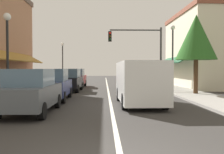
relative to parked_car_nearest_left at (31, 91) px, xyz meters
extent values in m
plane|color=#33302D|center=(3.24, 12.06, -0.88)|extent=(80.00, 80.00, 0.00)
cube|color=gray|center=(-2.26, 12.06, -0.82)|extent=(2.60, 56.00, 0.12)
cube|color=gray|center=(8.74, 12.06, -0.82)|extent=(2.60, 56.00, 0.12)
cube|color=silver|center=(3.24, 12.06, -0.88)|extent=(0.14, 52.00, 0.01)
cube|color=slate|center=(-3.62, 6.06, 0.52)|extent=(0.08, 10.64, 1.80)
cube|color=olive|center=(-3.01, 6.06, 1.72)|extent=(1.27, 11.76, 0.73)
cube|color=slate|center=(-3.62, 9.14, 4.38)|extent=(0.08, 1.10, 1.30)
cube|color=beige|center=(12.85, 14.06, 2.49)|extent=(5.62, 10.00, 6.74)
cube|color=brown|center=(12.85, 14.06, 6.06)|extent=(5.82, 10.20, 0.40)
cube|color=slate|center=(10.10, 14.06, 0.52)|extent=(0.08, 7.60, 1.80)
cube|color=#194C2D|center=(9.49, 14.06, 1.72)|extent=(1.27, 8.40, 0.73)
cube|color=slate|center=(10.10, 11.86, 3.97)|extent=(0.08, 1.10, 1.30)
cube|color=slate|center=(10.10, 16.26, 3.97)|extent=(0.08, 1.10, 1.30)
cube|color=#4C5156|center=(0.00, 0.03, -0.17)|extent=(1.78, 4.12, 0.80)
cube|color=slate|center=(0.00, -0.07, 0.56)|extent=(1.55, 2.02, 0.66)
cylinder|color=black|center=(-0.77, 1.39, -0.57)|extent=(0.21, 0.62, 0.62)
cylinder|color=black|center=(0.81, 1.37, -0.57)|extent=(0.21, 0.62, 0.62)
cylinder|color=black|center=(0.77, -1.34, -0.57)|extent=(0.21, 0.62, 0.62)
cube|color=navy|center=(0.02, 4.17, -0.17)|extent=(1.78, 4.12, 0.80)
cube|color=slate|center=(0.02, 4.07, 0.56)|extent=(1.55, 2.02, 0.66)
cylinder|color=black|center=(-0.79, 5.51, -0.57)|extent=(0.21, 0.62, 0.62)
cylinder|color=black|center=(0.79, 5.53, -0.57)|extent=(0.21, 0.62, 0.62)
cylinder|color=black|center=(-0.75, 2.80, -0.57)|extent=(0.21, 0.62, 0.62)
cylinder|color=black|center=(0.83, 2.82, -0.57)|extent=(0.21, 0.62, 0.62)
cube|color=black|center=(0.19, 9.89, -0.17)|extent=(1.83, 4.15, 0.80)
cube|color=slate|center=(0.19, 9.79, 0.56)|extent=(1.57, 2.04, 0.66)
cylinder|color=black|center=(-0.56, 11.27, -0.57)|extent=(0.22, 0.63, 0.62)
cylinder|color=black|center=(1.02, 11.22, -0.57)|extent=(0.22, 0.63, 0.62)
cylinder|color=black|center=(-0.64, 8.56, -0.57)|extent=(0.22, 0.63, 0.62)
cylinder|color=black|center=(0.95, 8.52, -0.57)|extent=(0.22, 0.63, 0.62)
cube|color=maroon|center=(0.17, 14.45, -0.17)|extent=(1.79, 4.13, 0.80)
cube|color=slate|center=(0.17, 14.35, 0.56)|extent=(1.55, 2.03, 0.66)
cylinder|color=black|center=(-0.59, 15.82, -0.57)|extent=(0.21, 0.62, 0.62)
cylinder|color=black|center=(0.99, 15.79, -0.57)|extent=(0.21, 0.62, 0.62)
cylinder|color=black|center=(-0.64, 13.12, -0.57)|extent=(0.21, 0.62, 0.62)
cylinder|color=black|center=(0.94, 13.09, -0.57)|extent=(0.21, 0.62, 0.62)
cube|color=silver|center=(4.66, 2.28, 0.29)|extent=(2.04, 5.03, 1.90)
cube|color=slate|center=(4.62, 4.68, 0.72)|extent=(1.73, 0.30, 0.84)
cube|color=black|center=(4.61, 4.86, -0.40)|extent=(1.87, 0.23, 0.24)
cylinder|color=black|center=(3.75, 3.81, -0.52)|extent=(0.25, 0.72, 0.72)
cylinder|color=black|center=(5.51, 3.84, -0.52)|extent=(0.25, 0.72, 0.72)
cylinder|color=black|center=(3.80, 0.71, -0.52)|extent=(0.25, 0.72, 0.72)
cylinder|color=black|center=(5.56, 0.74, -0.52)|extent=(0.25, 0.72, 0.72)
cylinder|color=#333333|center=(8.04, 12.64, 1.86)|extent=(0.18, 0.18, 5.49)
cylinder|color=#333333|center=(5.74, 12.64, 4.36)|extent=(4.61, 0.12, 0.12)
cube|color=black|center=(3.44, 12.46, 3.76)|extent=(0.30, 0.24, 0.90)
sphere|color=red|center=(3.44, 12.33, 4.04)|extent=(0.20, 0.20, 0.20)
sphere|color=#3D2D0C|center=(3.44, 12.33, 3.76)|extent=(0.20, 0.20, 0.20)
sphere|color=#0C3316|center=(3.44, 12.33, 3.48)|extent=(0.20, 0.20, 0.20)
cylinder|color=black|center=(-1.63, 1.98, 1.14)|extent=(0.12, 0.12, 4.04)
sphere|color=white|center=(-1.63, 1.98, 3.34)|extent=(0.36, 0.36, 0.36)
cylinder|color=black|center=(8.20, 9.26, 1.50)|extent=(0.12, 0.12, 4.76)
sphere|color=white|center=(8.20, 9.26, 4.06)|extent=(0.36, 0.36, 0.36)
cylinder|color=black|center=(-1.80, 18.91, 1.32)|extent=(0.12, 0.12, 4.39)
sphere|color=white|center=(-1.80, 18.91, 3.69)|extent=(0.36, 0.36, 0.36)
cylinder|color=#4C331E|center=(9.05, 6.62, 0.52)|extent=(0.30, 0.30, 2.79)
cone|color=#285B21|center=(9.05, 6.62, 3.00)|extent=(2.73, 2.73, 3.00)
camera|label=1|loc=(2.92, -10.16, 0.91)|focal=40.74mm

